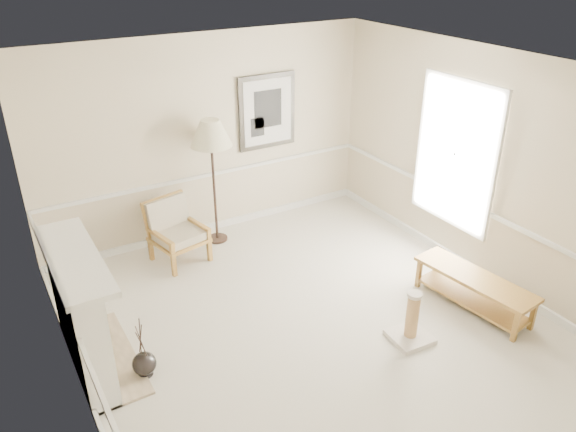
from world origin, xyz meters
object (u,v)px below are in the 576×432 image
(bench, at_px, (474,287))
(scratching_post, at_px, (411,325))
(armchair, at_px, (174,228))
(floor_lamp, at_px, (211,137))
(floor_vase, at_px, (144,364))

(bench, relative_size, scratching_post, 2.52)
(armchair, relative_size, bench, 0.56)
(floor_lamp, distance_m, scratching_post, 3.59)
(floor_vase, height_order, scratching_post, floor_vase)
(floor_lamp, relative_size, bench, 1.18)
(armchair, relative_size, scratching_post, 1.41)
(floor_vase, xyz_separation_m, armchair, (1.11, 2.05, 0.33))
(floor_lamp, bearing_deg, scratching_post, -74.13)
(scratching_post, bearing_deg, floor_lamp, 105.87)
(floor_vase, distance_m, armchair, 2.35)
(floor_vase, relative_size, armchair, 0.83)
(armchair, height_order, scratching_post, armchair)
(armchair, bearing_deg, floor_lamp, 2.25)
(bench, bearing_deg, floor_vase, 167.10)
(armchair, distance_m, bench, 3.93)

